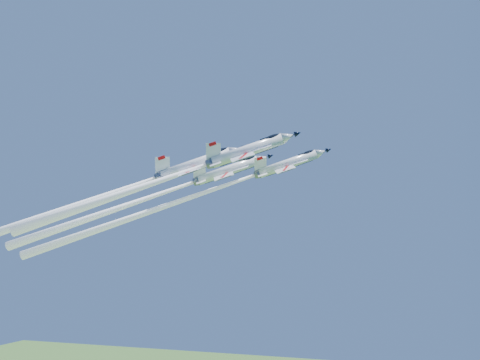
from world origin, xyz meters
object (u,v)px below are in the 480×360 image
(jet_lead, at_px, (185,199))
(jet_right, at_px, (165,179))
(jet_slot, at_px, (99,198))
(jet_left, at_px, (148,198))

(jet_lead, distance_m, jet_right, 6.00)
(jet_lead, height_order, jet_right, jet_lead)
(jet_lead, xyz_separation_m, jet_slot, (-14.00, -5.54, 0.21))
(jet_right, xyz_separation_m, jet_slot, (-12.49, -0.59, -2.83))
(jet_lead, bearing_deg, jet_left, -137.86)
(jet_lead, relative_size, jet_slot, 1.01)
(jet_left, bearing_deg, jet_slot, -48.17)
(jet_slot, bearing_deg, jet_left, 131.83)
(jet_lead, height_order, jet_slot, jet_lead)
(jet_left, bearing_deg, jet_lead, 42.14)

